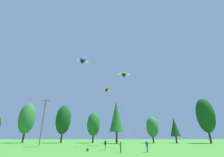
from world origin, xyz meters
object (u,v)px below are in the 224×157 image
parafoil_kite_far_red_yellow (106,90)px  backpack (88,150)px  parafoil_kite_high_blue_white (82,61)px  utility_pole (43,120)px  kite_flyer_far (147,145)px  parafoil_kite_mid_lime_white (124,75)px  kite_flyer_mid (121,145)px  kite_flyer_near (105,144)px

parafoil_kite_far_red_yellow → backpack: 16.69m
parafoil_kite_high_blue_white → parafoil_kite_far_red_yellow: parafoil_kite_high_blue_white is taller
backpack → parafoil_kite_high_blue_white: bearing=39.6°
utility_pole → kite_flyer_far: 32.85m
parafoil_kite_mid_lime_white → backpack: (-7.71, -14.93, -19.23)m
kite_flyer_mid → parafoil_kite_far_red_yellow: 18.04m
kite_flyer_near → parafoil_kite_high_blue_white: (-7.16, 10.44, 21.28)m
parafoil_kite_high_blue_white → backpack: bearing=-70.0°
utility_pole → kite_flyer_near: 25.79m
kite_flyer_far → kite_flyer_near: bearing=150.6°
kite_flyer_near → backpack: kite_flyer_near is taller
utility_pole → parafoil_kite_far_red_yellow: size_ratio=0.96×
utility_pole → kite_flyer_far: size_ratio=7.59×
kite_flyer_mid → kite_flyer_far: size_ratio=1.00×
kite_flyer_near → parafoil_kite_high_blue_white: parafoil_kite_high_blue_white is taller
kite_flyer_far → parafoil_kite_far_red_yellow: (-6.53, 12.26, 12.24)m
kite_flyer_near → parafoil_kite_mid_lime_white: bearing=70.2°
parafoil_kite_far_red_yellow → kite_flyer_far: bearing=-62.0°
kite_flyer_near → parafoil_kite_high_blue_white: bearing=124.4°
kite_flyer_far → parafoil_kite_mid_lime_white: (-1.52, 17.12, 18.44)m
parafoil_kite_far_red_yellow → kite_flyer_near: bearing=-89.1°
parafoil_kite_mid_lime_white → parafoil_kite_high_blue_white: bearing=-165.7°
kite_flyer_mid → parafoil_kite_high_blue_white: 27.61m
kite_flyer_near → kite_flyer_mid: (2.35, -4.36, 0.00)m
kite_flyer_far → kite_flyer_mid: bearing=-169.4°
parafoil_kite_mid_lime_white → backpack: size_ratio=46.65×
parafoil_kite_high_blue_white → parafoil_kite_mid_lime_white: bearing=14.3°
kite_flyer_near → parafoil_kite_far_red_yellow: bearing=90.9°
backpack → parafoil_kite_mid_lime_white: bearing=-7.7°
kite_flyer_mid → parafoil_kite_mid_lime_white: bearing=82.0°
parafoil_kite_mid_lime_white → kite_flyer_near: bearing=-109.8°
parafoil_kite_high_blue_white → backpack: parafoil_kite_high_blue_white is taller
kite_flyer_near → parafoil_kite_far_red_yellow: (-0.14, 8.65, 12.23)m
parafoil_kite_mid_lime_white → parafoil_kite_far_red_yellow: bearing=-135.9°
kite_flyer_mid → parafoil_kite_far_red_yellow: bearing=100.8°
kite_flyer_mid → backpack: 6.02m
utility_pole → parafoil_kite_mid_lime_white: (23.42, -3.48, 12.74)m
kite_flyer_mid → parafoil_kite_mid_lime_white: size_ratio=0.09×
utility_pole → parafoil_kite_far_red_yellow: parafoil_kite_far_red_yellow is taller
utility_pole → parafoil_kite_mid_lime_white: bearing=-8.5°
parafoil_kite_far_red_yellow → backpack: parafoil_kite_far_red_yellow is taller
kite_flyer_mid → backpack: bearing=150.4°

